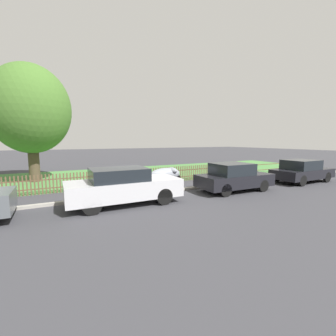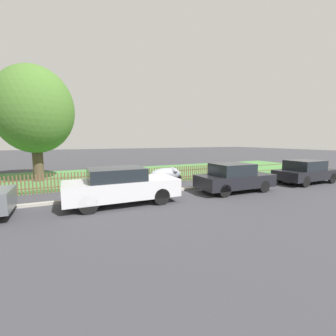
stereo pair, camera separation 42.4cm
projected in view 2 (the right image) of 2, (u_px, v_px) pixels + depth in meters
ground_plane at (135, 196)px, 10.35m from camera, size 120.00×120.00×0.00m
kerb_stone at (134, 194)px, 10.43m from camera, size 38.86×0.20×0.12m
grass_strip at (108, 176)px, 16.35m from camera, size 38.86×8.55×0.01m
park_fence at (122, 178)px, 12.46m from camera, size 38.86×0.05×0.95m
parked_car_black_saloon at (121, 185)px, 8.98m from camera, size 4.46×1.78×1.47m
parked_car_navy_estate at (234, 178)px, 11.18m from camera, size 3.88×1.78×1.42m
parked_car_red_compact at (306, 172)px, 13.42m from camera, size 4.08×1.78×1.38m
covered_motorcycle at (166, 174)px, 12.88m from camera, size 2.08×0.96×0.99m
tree_behind_motorcycle at (34, 110)px, 13.72m from camera, size 4.60×4.60×7.05m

